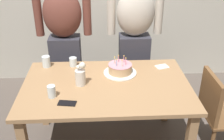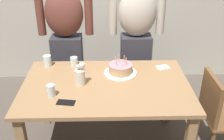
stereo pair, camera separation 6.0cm
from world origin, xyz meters
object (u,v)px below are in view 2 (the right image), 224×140
(birthday_cake, at_px, (120,69))
(water_glass_side, at_px, (74,61))
(cell_phone, at_px, (66,102))
(napkin_stack, at_px, (163,67))
(flower_vase, at_px, (80,75))
(water_glass_near, at_px, (51,91))
(dining_chair, at_px, (219,112))
(water_glass_far, at_px, (47,61))
(person_man_bearded, at_px, (66,40))
(person_woman_cardigan, at_px, (136,40))

(birthday_cake, xyz_separation_m, water_glass_side, (-0.46, 0.19, 0.00))
(cell_phone, distance_m, napkin_stack, 1.07)
(flower_vase, bearing_deg, water_glass_near, -140.86)
(napkin_stack, height_order, dining_chair, dining_chair)
(water_glass_far, distance_m, cell_phone, 0.72)
(flower_vase, distance_m, dining_chair, 1.28)
(water_glass_side, bearing_deg, dining_chair, -21.46)
(person_man_bearded, bearing_deg, flower_vase, 106.05)
(water_glass_side, distance_m, person_man_bearded, 0.39)
(birthday_cake, bearing_deg, napkin_stack, 14.19)
(water_glass_far, distance_m, flower_vase, 0.52)
(dining_chair, bearing_deg, person_woman_cardigan, 36.98)
(water_glass_near, bearing_deg, birthday_cake, 32.48)
(water_glass_far, xyz_separation_m, person_man_bearded, (0.15, 0.36, 0.08))
(cell_phone, bearing_deg, birthday_cake, 55.23)
(person_man_bearded, height_order, dining_chair, person_man_bearded)
(napkin_stack, relative_size, dining_chair, 0.14)
(water_glass_far, height_order, dining_chair, dining_chair)
(water_glass_near, height_order, water_glass_side, water_glass_near)
(water_glass_far, bearing_deg, person_woman_cardigan, 21.21)
(water_glass_far, relative_size, dining_chair, 0.13)
(flower_vase, relative_size, person_man_bearded, 0.13)
(flower_vase, relative_size, person_woman_cardigan, 0.13)
(birthday_cake, xyz_separation_m, flower_vase, (-0.36, -0.19, 0.05))
(water_glass_side, bearing_deg, birthday_cake, -21.98)
(birthday_cake, distance_m, person_woman_cardigan, 0.59)
(napkin_stack, xyz_separation_m, person_man_bearded, (-1.01, 0.44, 0.13))
(person_woman_cardigan, bearing_deg, water_glass_side, 28.37)
(water_glass_side, xyz_separation_m, flower_vase, (0.10, -0.38, 0.05))
(dining_chair, bearing_deg, cell_phone, 96.32)
(napkin_stack, bearing_deg, cell_phone, -146.42)
(napkin_stack, distance_m, flower_vase, 0.86)
(cell_phone, distance_m, person_man_bearded, 1.04)
(water_glass_far, height_order, water_glass_side, water_glass_far)
(water_glass_near, bearing_deg, person_man_bearded, 88.87)
(water_glass_side, relative_size, napkin_stack, 0.73)
(napkin_stack, xyz_separation_m, person_woman_cardigan, (-0.23, 0.44, 0.13))
(water_glass_near, xyz_separation_m, water_glass_side, (0.13, 0.56, -0.01))
(birthday_cake, distance_m, water_glass_far, 0.75)
(cell_phone, xyz_separation_m, dining_chair, (1.33, 0.15, -0.23))
(birthday_cake, height_order, water_glass_side, birthday_cake)
(birthday_cake, distance_m, person_man_bearded, 0.80)
(water_glass_far, height_order, cell_phone, water_glass_far)
(water_glass_side, height_order, flower_vase, flower_vase)
(person_man_bearded, bearing_deg, birthday_cake, 136.57)
(dining_chair, bearing_deg, napkin_stack, 44.37)
(water_glass_far, distance_m, napkin_stack, 1.16)
(person_woman_cardigan, bearing_deg, dining_chair, 126.98)
(person_man_bearded, height_order, person_woman_cardigan, same)
(birthday_cake, distance_m, water_glass_side, 0.50)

